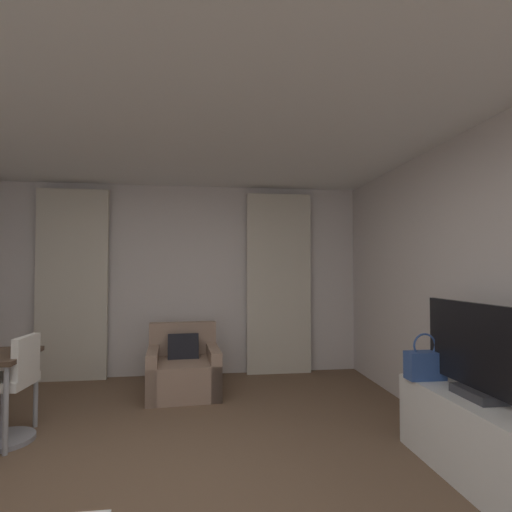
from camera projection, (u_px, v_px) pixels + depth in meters
The scene contains 10 objects.
ground_plane at pixel (149, 502), 2.46m from camera, with size 12.00×12.00×0.00m, color brown.
wall_window at pixel (180, 280), 5.51m from camera, with size 5.12×0.06×2.60m.
ceiling at pixel (153, 84), 2.55m from camera, with size 5.12×6.12×0.06m, color white.
curtain_left_panel at pixel (72, 284), 5.20m from camera, with size 0.90×0.06×2.50m.
curtain_right_panel at pixel (279, 283), 5.56m from camera, with size 0.90×0.06×2.50m.
armchair at pixel (183, 370), 4.62m from camera, with size 0.87×0.86×0.79m.
desk_chair at pixel (9, 395), 3.33m from camera, with size 0.48×0.48×0.88m.
tv_console at pixel (474, 437), 2.76m from camera, with size 0.45×1.25×0.56m.
tv_flatscreen at pixel (477, 353), 2.73m from camera, with size 0.20×1.08×0.65m.
handbag_primary at pixel (425, 364), 3.19m from camera, with size 0.30×0.14×0.37m.
Camera 1 is at (0.33, -2.58, 1.44)m, focal length 27.92 mm.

